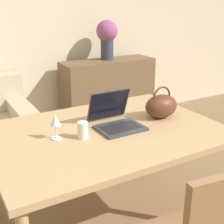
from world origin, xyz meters
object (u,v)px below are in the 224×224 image
at_px(laptop, 115,117).
at_px(flower_vase, 107,36).
at_px(wine_glass, 56,121).
at_px(drinking_glass, 83,130).
at_px(handbag, 161,106).

distance_m(laptop, flower_vase, 1.93).
distance_m(laptop, wine_glass, 0.43).
bearing_deg(flower_vase, drinking_glass, -123.28).
distance_m(drinking_glass, handbag, 0.66).
relative_size(handbag, flower_vase, 0.54).
xyz_separation_m(laptop, handbag, (0.38, -0.03, 0.03)).
bearing_deg(drinking_glass, laptop, 16.02).
relative_size(wine_glass, flower_vase, 0.35).
height_order(drinking_glass, handbag, handbag).
xyz_separation_m(drinking_glass, wine_glass, (-0.15, 0.07, 0.06)).
relative_size(laptop, handbag, 1.27).
distance_m(wine_glass, flower_vase, 2.15).
bearing_deg(handbag, flower_vase, 73.75).
distance_m(laptop, handbag, 0.38).
xyz_separation_m(wine_glass, handbag, (0.81, -0.03, -0.03)).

